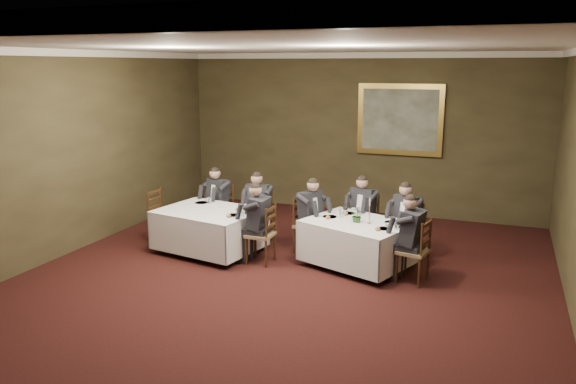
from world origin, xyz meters
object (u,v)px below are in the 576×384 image
Objects in this scene: chair_main_endleft at (309,238)px; chair_sec_backright at (259,228)px; centerpiece at (357,215)px; painting at (400,120)px; diner_main_endright at (413,250)px; chair_main_backright at (406,243)px; candlestick at (369,214)px; table_second at (209,227)px; diner_main_backright at (406,231)px; diner_sec_backleft at (219,210)px; diner_main_backleft at (363,221)px; chair_sec_endright at (261,246)px; chair_sec_endleft at (164,227)px; table_main at (357,240)px; diner_main_endleft at (309,225)px; chair_main_backleft at (363,234)px; diner_sec_backright at (259,216)px; chair_sec_backleft at (220,221)px; diner_sec_endright at (260,233)px; chair_main_endright at (413,264)px.

chair_main_endleft is 1.00× the size of chair_sec_backright.
painting is at bearing 89.94° from centerpiece.
diner_main_endright is 3.11m from chair_sec_backright.
chair_main_backright is 3.43m from painting.
table_second is at bearing -176.23° from candlestick.
diner_main_backright is 5.44× the size of centerpiece.
diner_sec_backleft reaches higher than chair_main_backright.
diner_main_endright is (1.08, -1.26, 0.00)m from diner_main_backleft.
chair_sec_endleft is at bearing 80.36° from chair_sec_endright.
chair_main_backright is at bearing -76.24° from painting.
diner_main_endleft is (-0.95, 0.34, 0.06)m from table_main.
painting reaches higher than diner_main_endleft.
chair_main_backleft is 1.20m from candlestick.
chair_sec_backright is 2.19m from centerpiece.
diner_main_endright is (1.08, -1.27, 0.23)m from chair_main_backleft.
diner_sec_backright is (-2.01, 0.57, 0.06)m from table_main.
table_second is 4.80m from painting.
centerpiece is 3.69m from painting.
painting reaches higher than diner_sec_backright.
chair_sec_backleft is at bearing 20.50° from diner_main_backleft.
diner_main_backleft is at bearing 108.76° from candlestick.
diner_sec_backleft is (-0.00, -0.01, 0.23)m from chair_sec_backleft.
diner_sec_backright is at bearing 163.41° from centerpiece.
diner_main_backright is at bearing 123.54° from chair_main_endleft.
chair_main_backleft is 3.69m from chair_sec_endleft.
diner_main_endleft is at bearing -173.97° from chair_sec_backleft.
diner_sec_backright is at bearing 25.48° from diner_sec_endright.
chair_main_backleft is 0.87m from chair_main_backright.
diner_sec_backright reaches higher than table_second.
diner_sec_backleft reaches higher than chair_main_endleft.
chair_main_endleft and chair_sec_endright have the same top height.
chair_sec_backleft is 0.95m from diner_sec_backright.
chair_main_backleft is 1.92m from chair_sec_backright.
chair_sec_endleft is (-0.77, -0.76, -0.23)m from diner_sec_backleft.
diner_sec_endright is at bearing -168.14° from candlestick.
chair_sec_endright is (-1.41, -1.31, -0.23)m from diner_main_backleft.
candlestick reaches higher than table_main.
diner_main_endright is 1.07m from centerpiece.
chair_main_backright is at bearing -164.38° from chair_sec_backleft.
chair_sec_endright is at bearing 112.43° from chair_sec_backright.
diner_main_backleft reaches higher than table_second.
diner_sec_backleft reaches higher than chair_sec_backright.
chair_sec_endleft is at bearing -179.98° from centerpiece.
painting is at bearing -128.41° from chair_sec_backright.
chair_main_endright is 4.03m from chair_sec_backleft.
diner_main_backleft reaches higher than chair_main_backright.
chair_main_endright is at bearing -18.01° from centerpiece.
chair_sec_backright is at bearing 25.80° from chair_sec_endright.
diner_main_endleft is (0.01, -0.00, 0.23)m from chair_main_endleft.
diner_main_endright is 4.02m from chair_sec_backleft.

